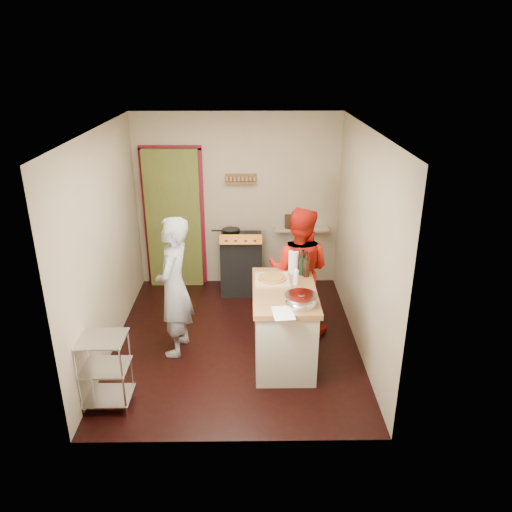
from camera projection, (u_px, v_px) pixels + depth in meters
The scene contains 10 objects.
floor at pixel (236, 340), 6.28m from camera, with size 3.50×3.50×0.00m, color black.
back_wall at pixel (195, 212), 7.48m from camera, with size 3.00×0.44×2.60m.
left_wall at pixel (105, 245), 5.76m from camera, with size 0.04×3.50×2.60m, color tan.
right_wall at pixel (363, 244), 5.79m from camera, with size 0.04×3.50×2.60m, color tan.
ceiling at pixel (232, 129), 5.27m from camera, with size 3.00×3.50×0.02m, color white.
stove at pixel (241, 263), 7.42m from camera, with size 0.60×0.63×1.00m.
wire_shelving at pixel (105, 368), 4.98m from camera, with size 0.48×0.40×0.80m.
island at pixel (284, 323), 5.73m from camera, with size 0.71×1.31×1.22m.
person_stripe at pixel (174, 287), 5.76m from camera, with size 0.62×0.41×1.69m, color silver.
person_red at pixel (299, 271), 6.24m from camera, with size 0.80×0.62×1.65m, color #AC160B.
Camera 1 is at (0.18, -5.39, 3.39)m, focal length 35.00 mm.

